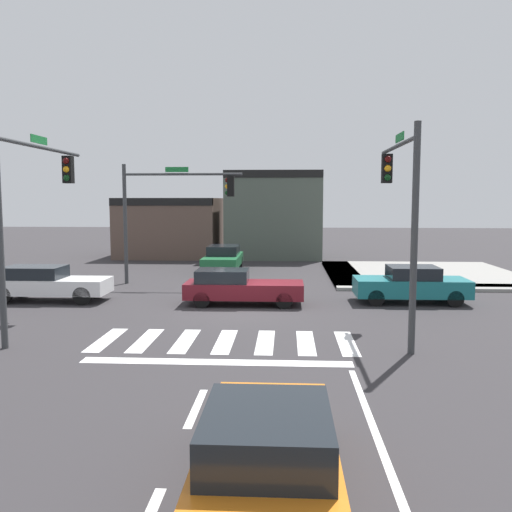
% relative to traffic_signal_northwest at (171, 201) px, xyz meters
% --- Properties ---
extents(ground_plane, '(120.00, 120.00, 0.00)m').
position_rel_traffic_signal_northwest_xyz_m(ground_plane, '(3.75, -6.06, -3.96)').
color(ground_plane, '#302D30').
extents(crosswalk_near, '(7.39, 2.69, 0.01)m').
position_rel_traffic_signal_northwest_xyz_m(crosswalk_near, '(3.75, -10.56, -3.96)').
color(crosswalk_near, silver).
rests_on(crosswalk_near, ground_plane).
extents(lane_markings, '(6.80, 18.75, 0.01)m').
position_rel_traffic_signal_northwest_xyz_m(lane_markings, '(4.90, -17.49, -3.96)').
color(lane_markings, white).
rests_on(lane_markings, ground_plane).
extents(bike_detector_marking, '(1.02, 1.02, 0.01)m').
position_rel_traffic_signal_northwest_xyz_m(bike_detector_marking, '(5.68, -14.70, -3.96)').
color(bike_detector_marking, yellow).
rests_on(bike_detector_marking, ground_plane).
extents(curb_corner_northeast, '(10.00, 10.60, 0.15)m').
position_rel_traffic_signal_northwest_xyz_m(curb_corner_northeast, '(12.24, 3.35, -3.89)').
color(curb_corner_northeast, gray).
rests_on(curb_corner_northeast, ground_plane).
extents(storefront_row, '(14.09, 6.68, 5.97)m').
position_rel_traffic_signal_northwest_xyz_m(storefront_row, '(1.00, 12.85, -1.40)').
color(storefront_row, brown).
rests_on(storefront_row, ground_plane).
extents(traffic_signal_northwest, '(5.72, 0.32, 5.71)m').
position_rel_traffic_signal_northwest_xyz_m(traffic_signal_northwest, '(0.00, 0.00, 0.00)').
color(traffic_signal_northwest, '#383A3D').
rests_on(traffic_signal_northwest, ground_plane).
extents(traffic_signal_southeast, '(0.32, 4.99, 6.01)m').
position_rel_traffic_signal_northwest_xyz_m(traffic_signal_southeast, '(8.78, -9.71, 0.22)').
color(traffic_signal_southeast, '#383A3D').
rests_on(traffic_signal_southeast, ground_plane).
extents(traffic_signal_southwest, '(0.32, 5.81, 6.01)m').
position_rel_traffic_signal_northwest_xyz_m(traffic_signal_southwest, '(-2.17, -9.52, 0.27)').
color(traffic_signal_southwest, '#383A3D').
rests_on(traffic_signal_southwest, ground_plane).
extents(car_teal, '(4.35, 1.85, 1.44)m').
position_rel_traffic_signal_northwest_xyz_m(car_teal, '(10.39, -4.24, -3.24)').
color(car_teal, '#196B70').
rests_on(car_teal, ground_plane).
extents(car_maroon, '(4.53, 1.73, 1.36)m').
position_rel_traffic_signal_northwest_xyz_m(car_maroon, '(3.68, -4.99, -3.28)').
color(car_maroon, maroon).
rests_on(car_maroon, ground_plane).
extents(car_green, '(1.91, 4.75, 1.44)m').
position_rel_traffic_signal_northwest_xyz_m(car_green, '(1.91, 4.80, -3.22)').
color(car_green, '#1E6638').
rests_on(car_green, ground_plane).
extents(car_orange, '(1.81, 4.35, 1.43)m').
position_rel_traffic_signal_northwest_xyz_m(car_orange, '(5.26, -18.85, -3.24)').
color(car_orange, orange).
rests_on(car_orange, ground_plane).
extents(car_white, '(4.61, 1.70, 1.40)m').
position_rel_traffic_signal_northwest_xyz_m(car_white, '(-4.06, -4.72, -3.23)').
color(car_white, white).
rests_on(car_white, ground_plane).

